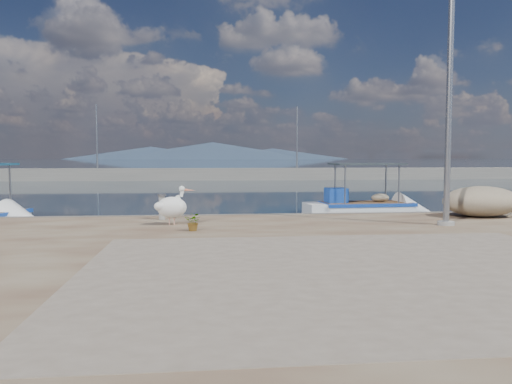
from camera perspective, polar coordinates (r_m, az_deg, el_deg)
The scene contains 11 objects.
ground at distance 11.00m, azimuth 2.07°, elevation -8.16°, with size 1400.00×1400.00×0.00m, color #162635.
quay at distance 5.30m, azimuth 11.69°, elevation -19.01°, with size 44.00×22.00×0.50m, color brown.
quay_patch at distance 8.25m, azimuth 12.04°, elevation -8.78°, with size 9.00×7.00×0.01m, color gray.
breakwater at distance 50.70m, azimuth -4.25°, elevation 2.05°, with size 120.00×2.20×7.50m.
mountains at distance 660.71m, azimuth -5.46°, elevation 4.61°, with size 370.00×280.00×22.00m.
boat_right at distance 20.68m, azimuth 12.31°, elevation -1.99°, with size 5.12×1.91×2.43m.
pelican at distance 13.56m, azimuth -9.55°, elevation -1.66°, with size 1.10×0.70×1.04m.
lamp_post at distance 14.30m, azimuth 21.17°, elevation 9.68°, with size 0.44×0.96×7.00m.
bollard_near at distance 14.78m, azimuth -10.70°, elevation -1.54°, with size 0.25×0.25×0.75m.
potted_plant at distance 12.40m, azimuth -7.14°, elevation -3.39°, with size 0.41×0.35×0.45m, color #33722D.
net_pile_c at distance 16.71m, azimuth 24.37°, elevation -0.98°, with size 2.38×1.70×0.94m, color tan.
Camera 1 is at (-1.51, -10.65, 2.32)m, focal length 35.00 mm.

